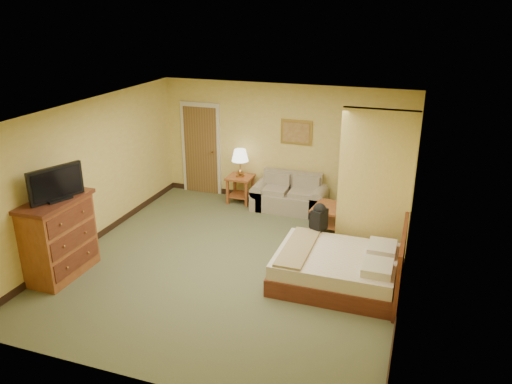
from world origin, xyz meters
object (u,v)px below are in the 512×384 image
at_px(loveseat, 290,198).
at_px(bed, 340,268).
at_px(dresser, 59,237).
at_px(coffee_table, 333,214).

distance_m(loveseat, bed, 3.09).
distance_m(dresser, bed, 4.47).
distance_m(coffee_table, dresser, 4.93).
xyz_separation_m(loveseat, coffee_table, (1.07, -0.72, 0.09)).
bearing_deg(loveseat, bed, -59.76).
height_order(dresser, bed, dresser).
bearing_deg(bed, dresser, -164.88).
distance_m(loveseat, coffee_table, 1.29).
relative_size(coffee_table, bed, 0.43).
bearing_deg(bed, loveseat, 120.24).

